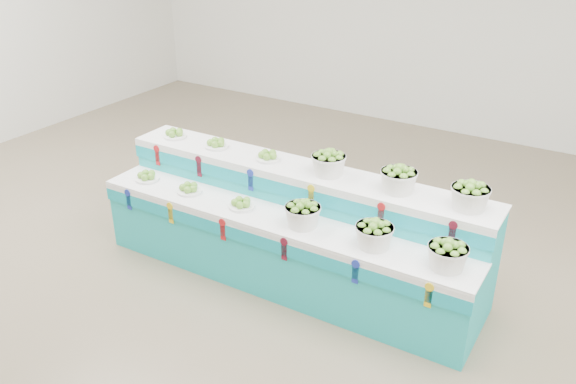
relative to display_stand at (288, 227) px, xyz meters
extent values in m
plane|color=#75664C|center=(-0.32, -0.42, -0.51)|extent=(10.00, 10.00, 0.00)
cylinder|color=white|center=(-1.48, -0.24, 0.26)|extent=(0.24, 0.24, 0.10)
cylinder|color=white|center=(-0.95, -0.23, 0.26)|extent=(0.24, 0.24, 0.10)
cylinder|color=white|center=(-0.35, -0.23, 0.26)|extent=(0.24, 0.24, 0.10)
cylinder|color=white|center=(-1.48, 0.21, 0.56)|extent=(0.24, 0.24, 0.10)
cylinder|color=white|center=(-0.95, 0.22, 0.56)|extent=(0.24, 0.24, 0.10)
cylinder|color=white|center=(-0.35, 0.22, 0.56)|extent=(0.24, 0.24, 0.10)
camera|label=1|loc=(2.50, -4.07, 2.72)|focal=37.55mm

